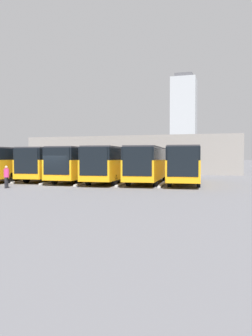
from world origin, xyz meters
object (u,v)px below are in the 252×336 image
(bus_4, at_px, (53,162))
(bus_0, at_px, (186,163))
(pedestrian, at_px, (6,176))
(bus_2, at_px, (112,163))
(bus_1, at_px, (148,163))
(bus_3, at_px, (80,163))
(bus_5, at_px, (19,162))

(bus_4, bearing_deg, bus_0, 173.29)
(bus_0, height_order, pedestrian, bus_0)
(pedestrian, bearing_deg, bus_2, 133.00)
(bus_1, xyz_separation_m, bus_3, (6.80, 0.02, 0.00))
(bus_0, bearing_deg, pedestrian, 28.44)
(bus_2, bearing_deg, bus_4, -13.88)
(bus_0, height_order, bus_4, same)
(bus_0, bearing_deg, bus_4, -6.71)
(bus_2, xyz_separation_m, bus_4, (6.80, -1.17, 0.00))
(bus_2, distance_m, bus_4, 6.90)
(bus_3, xyz_separation_m, bus_5, (6.80, 0.20, 0.00))
(bus_1, relative_size, bus_3, 1.00)
(bus_0, distance_m, bus_4, 13.62)
(bus_2, height_order, bus_4, same)
(bus_0, bearing_deg, bus_3, -3.11)
(bus_0, relative_size, bus_2, 1.00)
(bus_0, height_order, bus_1, same)
(bus_0, relative_size, pedestrian, 6.48)
(bus_3, bearing_deg, bus_4, -17.30)
(bus_5, xyz_separation_m, pedestrian, (-4.28, 7.75, -0.91))
(bus_0, distance_m, bus_5, 17.01)
(bus_2, relative_size, bus_4, 1.00)
(bus_1, height_order, bus_5, same)
(bus_4, bearing_deg, bus_5, 12.08)
(bus_3, bearing_deg, pedestrian, 68.25)
(bus_5, bearing_deg, bus_3, 177.50)
(bus_0, height_order, bus_2, same)
(bus_2, bearing_deg, bus_5, -5.14)
(bus_1, height_order, bus_2, same)
(bus_5, bearing_deg, bus_0, 177.13)
(bus_3, distance_m, bus_4, 3.49)
(bus_1, height_order, bus_4, same)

